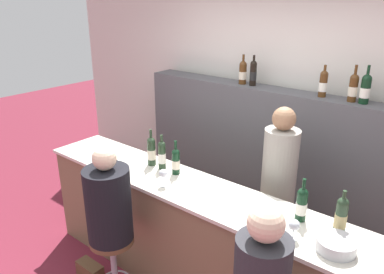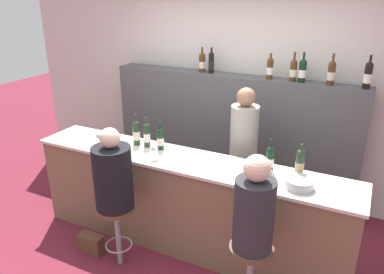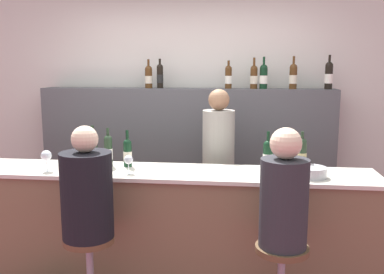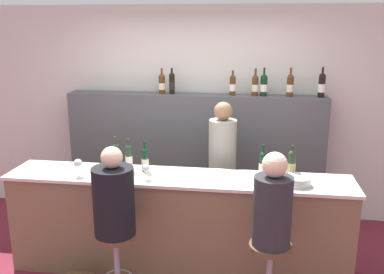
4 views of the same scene
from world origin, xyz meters
The scene contains 26 objects.
ground_plane centered at (0.00, 0.00, 0.00)m, with size 16.00×16.00×0.00m, color maroon.
wall_back centered at (0.00, 1.70, 1.30)m, with size 6.40×0.05×2.60m.
bar_counter centered at (0.00, 0.25, 0.49)m, with size 3.28×0.55×0.98m.
back_bar_cabinet centered at (0.00, 1.47, 0.78)m, with size 3.07×0.28×1.57m.
wine_bottle_counter_0 centered at (-0.63, 0.36, 1.12)m, with size 0.08×0.08×0.34m.
wine_bottle_counter_1 centered at (-0.50, 0.36, 1.12)m, with size 0.07×0.07×0.32m.
wine_bottle_counter_2 centered at (-0.34, 0.36, 1.10)m, with size 0.07×0.07×0.30m.
wine_bottle_counter_3 centered at (0.79, 0.36, 1.11)m, with size 0.08×0.08×0.31m.
wine_bottle_counter_4 centered at (1.05, 0.36, 1.12)m, with size 0.08×0.08×0.31m.
wine_bottle_backbar_0 centered at (-0.40, 1.47, 1.69)m, with size 0.08×0.08×0.30m.
wine_bottle_backbar_1 centered at (-0.28, 1.47, 1.70)m, with size 0.07×0.07×0.31m.
wine_bottle_backbar_2 centered at (0.44, 1.47, 1.69)m, with size 0.07×0.07×0.29m.
wine_bottle_backbar_3 centered at (0.70, 1.47, 1.69)m, with size 0.08×0.08×0.32m.
wine_bottle_backbar_4 centered at (0.80, 1.47, 1.69)m, with size 0.08×0.08×0.32m.
wine_bottle_backbar_5 centered at (1.09, 1.47, 1.70)m, with size 0.08×0.08×0.33m.
wine_bottle_backbar_6 centered at (1.44, 1.47, 1.71)m, with size 0.08×0.08×0.34m.
wine_glass_0 centered at (-0.92, 0.13, 1.11)m, with size 0.08×0.08×0.17m.
wine_glass_1 centered at (-0.27, 0.13, 1.09)m, with size 0.07×0.07×0.14m.
wine_glass_2 centered at (0.85, 0.13, 1.08)m, with size 0.07×0.07×0.14m.
metal_bowl centered at (1.10, 0.18, 1.02)m, with size 0.24×0.24×0.08m.
bar_stool_left centered at (-0.45, -0.29, 0.50)m, with size 0.35×0.35×0.64m.
guest_seated_left centered at (-0.45, -0.29, 0.96)m, with size 0.35×0.35×0.77m.
bar_stool_right centered at (0.86, -0.29, 0.50)m, with size 0.35×0.35×0.64m.
guest_seated_right centered at (0.86, -0.29, 0.98)m, with size 0.31×0.31×0.78m.
bartender centered at (0.38, 0.87, 0.75)m, with size 0.29×0.29×1.59m.
handbag centered at (-0.80, -0.29, 0.10)m, with size 0.26×0.12×0.20m.
Camera 2 is at (1.52, -2.64, 2.50)m, focal length 35.00 mm.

